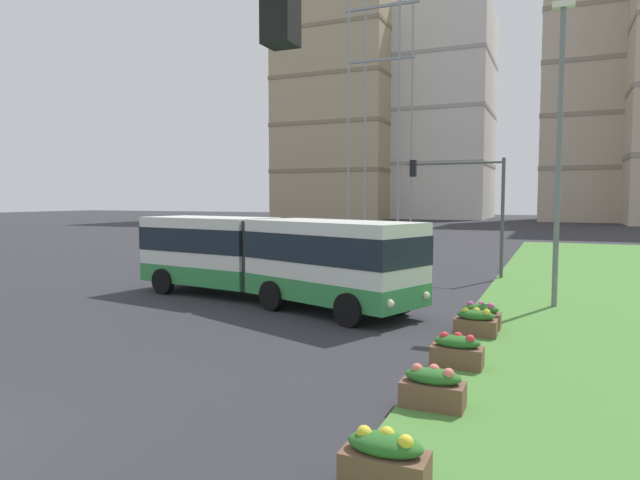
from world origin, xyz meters
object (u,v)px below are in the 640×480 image
object	(u,v)px
articulated_bus	(270,256)
car_black_sedan	(229,259)
flower_planter_4	(480,315)
apartment_tower_westcentre	(443,116)
traffic_light_far_right	(468,194)
apartment_tower_centre	(611,95)
flower_planter_3	(476,322)
traffic_light_near_right	(134,147)
flower_planter_0	(385,459)
streetlight_median	(559,144)
apartment_tower_west	(338,83)
flower_planter_2	(457,351)
flower_planter_1	(433,387)

from	to	relation	value
articulated_bus	car_black_sedan	bearing A→B (deg)	133.44
flower_planter_4	apartment_tower_westcentre	world-z (taller)	apartment_tower_westcentre
traffic_light_far_right	apartment_tower_centre	xyz separation A→B (m)	(11.32, 75.95, 16.65)
articulated_bus	flower_planter_3	size ratio (longest dim) A/B	10.85
traffic_light_far_right	traffic_light_near_right	size ratio (longest dim) A/B	0.95
flower_planter_4	traffic_light_far_right	xyz separation A→B (m)	(-1.98, 10.61, 3.50)
flower_planter_3	flower_planter_0	bearing A→B (deg)	-90.00
streetlight_median	apartment_tower_centre	xyz separation A→B (m)	(7.44, 82.35, 15.05)
flower_planter_0	apartment_tower_westcentre	size ratio (longest dim) A/B	0.03
articulated_bus	flower_planter_4	xyz separation A→B (m)	(7.54, -1.45, -1.23)
flower_planter_3	apartment_tower_west	bearing A→B (deg)	113.85
flower_planter_3	traffic_light_near_right	bearing A→B (deg)	-91.85
flower_planter_0	flower_planter_3	xyz separation A→B (m)	(0.00, 8.42, 0.00)
apartment_tower_west	streetlight_median	bearing A→B (deg)	-63.65
articulated_bus	flower_planter_2	xyz separation A→B (m)	(7.54, -5.39, -1.23)
articulated_bus	traffic_light_far_right	distance (m)	10.95
apartment_tower_west	apartment_tower_westcentre	distance (m)	21.17
flower_planter_0	streetlight_median	size ratio (longest dim) A/B	0.11
streetlight_median	apartment_tower_west	xyz separation A→B (m)	(-38.89, 78.51, 19.99)
flower_planter_1	traffic_light_far_right	distance (m)	17.56
articulated_bus	flower_planter_4	distance (m)	7.77
flower_planter_1	flower_planter_4	bearing A→B (deg)	90.00
flower_planter_2	flower_planter_4	bearing A→B (deg)	90.00
car_black_sedan	traffic_light_far_right	xyz separation A→B (m)	(11.05, 3.36, 3.17)
car_black_sedan	flower_planter_1	distance (m)	18.93
flower_planter_4	apartment_tower_westcentre	size ratio (longest dim) A/B	0.03
flower_planter_2	apartment_tower_westcentre	distance (m)	99.50
articulated_bus	apartment_tower_westcentre	distance (m)	92.86
articulated_bus	traffic_light_far_right	xyz separation A→B (m)	(5.56, 9.16, 2.27)
flower_planter_1	flower_planter_3	distance (m)	5.51
flower_planter_4	apartment_tower_westcentre	bearing A→B (deg)	101.61
articulated_bus	flower_planter_4	bearing A→B (deg)	-10.90
streetlight_median	apartment_tower_westcentre	bearing A→B (deg)	103.33
flower_planter_2	streetlight_median	world-z (taller)	streetlight_median
apartment_tower_centre	flower_planter_0	bearing A→B (deg)	-95.56
flower_planter_0	apartment_tower_centre	bearing A→B (deg)	84.44
car_black_sedan	flower_planter_0	bearing A→B (deg)	-51.93
flower_planter_4	car_black_sedan	bearing A→B (deg)	150.90
traffic_light_far_right	apartment_tower_centre	distance (m)	78.57
traffic_light_far_right	apartment_tower_west	bearing A→B (deg)	115.90
traffic_light_far_right	articulated_bus	bearing A→B (deg)	-121.24
traffic_light_far_right	apartment_tower_centre	size ratio (longest dim) A/B	0.14
flower_planter_1	apartment_tower_centre	distance (m)	95.66
flower_planter_2	traffic_light_near_right	world-z (taller)	traffic_light_near_right
car_black_sedan	flower_planter_2	size ratio (longest dim) A/B	4.19
flower_planter_1	traffic_light_near_right	world-z (taller)	traffic_light_near_right
traffic_light_far_right	flower_planter_4	bearing A→B (deg)	-79.43
flower_planter_4	traffic_light_far_right	distance (m)	11.35
articulated_bus	apartment_tower_west	distance (m)	89.67
flower_planter_1	flower_planter_4	size ratio (longest dim) A/B	1.00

